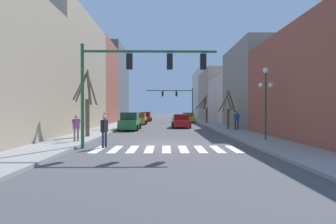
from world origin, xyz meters
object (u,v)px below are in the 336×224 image
object	(u,v)px
street_lamp_right_corner	(266,89)
car_driving_away_lane	(130,122)
traffic_signal_near	(135,70)
car_parked_right_mid	(139,119)
street_tree_left_far	(228,111)
pedestrian_on_left_sidewalk	(104,128)
street_tree_left_near	(87,103)
car_parked_left_near	(188,118)
street_tree_right_far	(205,109)
car_parked_right_far	(181,121)
pedestrian_on_right_sidewalk	(76,126)
car_parked_left_far	(145,117)
traffic_signal_far	(178,97)
pedestrian_crossing_street	(237,119)
pedestrian_near_right_corner	(104,119)

from	to	relation	value
street_lamp_right_corner	car_driving_away_lane	xyz separation A→B (m)	(-10.18, 9.93, -2.61)
traffic_signal_near	car_parked_right_mid	size ratio (longest dim) A/B	1.79
traffic_signal_near	street_tree_left_far	xyz separation A→B (m)	(8.01, 12.00, -2.28)
pedestrian_on_left_sidewalk	street_tree_left_near	xyz separation A→B (m)	(-2.32, 4.62, 1.49)
street_lamp_right_corner	street_tree_left_far	xyz separation A→B (m)	(-0.21, 9.25, -1.49)
car_parked_left_near	street_tree_right_far	size ratio (longest dim) A/B	1.19
car_driving_away_lane	car_parked_right_far	bearing A→B (deg)	-56.88
pedestrian_on_left_sidewalk	street_tree_right_far	xyz separation A→B (m)	(9.39, 24.66, 1.13)
pedestrian_on_left_sidewalk	street_tree_left_far	world-z (taller)	street_tree_left_far
pedestrian_on_right_sidewalk	street_tree_left_near	bearing A→B (deg)	30.79
traffic_signal_near	car_parked_left_far	distance (m)	32.92
car_parked_right_mid	pedestrian_on_left_sidewalk	distance (m)	22.10
car_parked_left_far	street_tree_left_near	xyz separation A→B (m)	(-2.16, -27.83, 1.78)
street_tree_right_far	street_tree_left_near	distance (m)	23.21
car_parked_right_mid	street_tree_left_near	distance (m)	17.70
street_lamp_right_corner	street_tree_left_near	xyz separation A→B (m)	(-12.24, 2.10, -0.89)
car_parked_left_near	car_parked_left_far	bearing A→B (deg)	60.79
traffic_signal_far	car_parked_right_far	bearing A→B (deg)	-91.59
street_lamp_right_corner	car_driving_away_lane	bearing A→B (deg)	135.70
car_parked_left_near	car_parked_right_far	world-z (taller)	car_parked_left_near
car_driving_away_lane	pedestrian_on_right_sidewalk	world-z (taller)	car_driving_away_lane
car_parked_left_far	street_tree_right_far	size ratio (longest dim) A/B	1.18
traffic_signal_far	pedestrian_crossing_street	world-z (taller)	traffic_signal_far
pedestrian_on_left_sidewalk	street_tree_right_far	world-z (taller)	street_tree_right_far
car_parked_right_mid	street_tree_left_far	bearing A→B (deg)	-136.09
car_driving_away_lane	car_parked_right_mid	world-z (taller)	car_driving_away_lane
street_lamp_right_corner	car_parked_left_near	bearing A→B (deg)	96.26
car_driving_away_lane	car_parked_right_far	distance (m)	6.53
pedestrian_near_right_corner	street_tree_right_far	distance (m)	17.89
car_parked_left_near	street_tree_left_far	bearing A→B (deg)	-171.02
traffic_signal_far	street_lamp_right_corner	bearing A→B (deg)	-80.80
traffic_signal_near	pedestrian_near_right_corner	world-z (taller)	traffic_signal_near
car_driving_away_lane	street_tree_left_near	size ratio (longest dim) A/B	0.93
car_parked_left_far	pedestrian_on_left_sidewalk	distance (m)	32.45
traffic_signal_near	street_tree_left_near	distance (m)	6.52
pedestrian_on_right_sidewalk	car_parked_right_mid	bearing A→B (deg)	21.97
car_driving_away_lane	car_parked_left_far	bearing A→B (deg)	-0.26
street_lamp_right_corner	pedestrian_crossing_street	world-z (taller)	street_lamp_right_corner
street_tree_left_far	car_driving_away_lane	bearing A→B (deg)	176.09
car_driving_away_lane	street_lamp_right_corner	bearing A→B (deg)	-134.30
car_parked_left_near	street_tree_left_far	world-z (taller)	street_tree_left_far
pedestrian_near_right_corner	pedestrian_on_left_sidewalk	bearing A→B (deg)	163.38
car_parked_left_far	car_parked_right_far	size ratio (longest dim) A/B	1.14
street_tree_left_near	car_parked_left_far	bearing A→B (deg)	85.56
car_driving_away_lane	car_parked_left_near	bearing A→B (deg)	-24.70
street_tree_left_far	pedestrian_crossing_street	bearing A→B (deg)	-61.10
traffic_signal_far	street_lamp_right_corner	xyz separation A→B (m)	(4.34, -26.80, -0.74)
street_lamp_right_corner	street_tree_right_far	xyz separation A→B (m)	(-0.54, 22.15, -1.25)
traffic_signal_near	car_parked_left_near	distance (m)	29.34
street_tree_left_far	street_tree_left_near	xyz separation A→B (m)	(-12.03, -7.15, 0.60)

